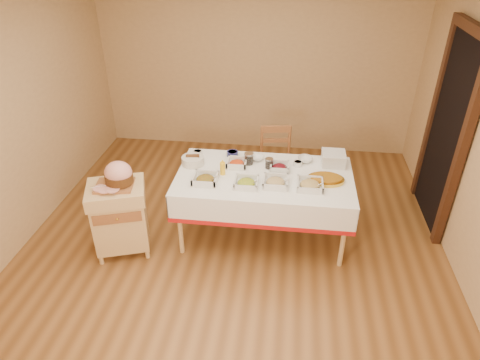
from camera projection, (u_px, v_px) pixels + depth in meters
name	position (u px, v px, depth m)	size (l,w,h in m)	color
room_shell	(231.00, 139.00, 3.92)	(5.00, 5.00, 5.00)	brown
doorway	(448.00, 130.00, 4.54)	(0.09, 1.10, 2.20)	black
dining_table	(264.00, 188.00, 4.50)	(1.82, 1.02, 0.76)	#E0BA7B
butcher_cart	(120.00, 215.00, 4.35)	(0.67, 0.62, 0.79)	#E0BA7B
dining_chair	(276.00, 162.00, 5.28)	(0.45, 0.44, 0.89)	#9C5E33
ham_on_board	(118.00, 176.00, 4.14)	(0.38, 0.37, 0.25)	#9C5E33
serving_dish_a	(205.00, 179.00, 4.28)	(0.25, 0.24, 0.11)	silver
serving_dish_b	(246.00, 183.00, 4.23)	(0.23, 0.23, 0.09)	silver
serving_dish_c	(275.00, 182.00, 4.24)	(0.25, 0.25, 0.10)	silver
serving_dish_d	(310.00, 185.00, 4.20)	(0.26, 0.26, 0.10)	silver
serving_dish_e	(237.00, 163.00, 4.57)	(0.22, 0.21, 0.10)	silver
serving_dish_f	(280.00, 167.00, 4.51)	(0.21, 0.20, 0.10)	silver
small_bowl_left	(198.00, 153.00, 4.79)	(0.11, 0.11, 0.05)	silver
small_bowl_mid	(232.00, 153.00, 4.77)	(0.13, 0.13, 0.05)	navy
small_bowl_right	(298.00, 163.00, 4.58)	(0.10, 0.10, 0.05)	silver
bowl_white_imported	(257.00, 158.00, 4.70)	(0.16, 0.16, 0.04)	silver
bowl_small_imported	(305.00, 159.00, 4.66)	(0.16, 0.16, 0.05)	silver
preserve_jar_left	(249.00, 159.00, 4.60)	(0.10, 0.10, 0.13)	silver
preserve_jar_right	(269.00, 164.00, 4.52)	(0.09, 0.09, 0.11)	silver
mustard_bottle	(223.00, 168.00, 4.40)	(0.06, 0.06, 0.17)	yellow
bread_basket	(193.00, 160.00, 4.60)	(0.24, 0.24, 0.11)	silver
plate_stack	(333.00, 158.00, 4.59)	(0.25, 0.25, 0.14)	silver
brass_platter	(326.00, 179.00, 4.31)	(0.38, 0.27, 0.05)	gold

